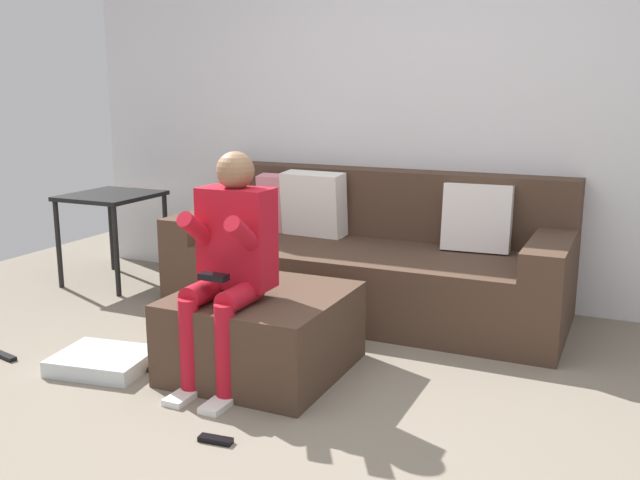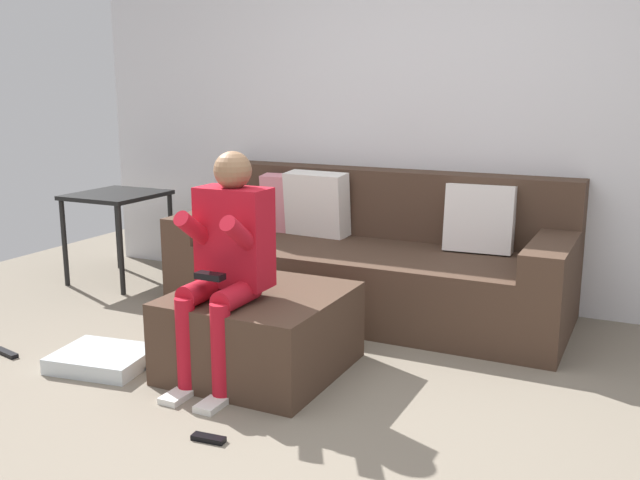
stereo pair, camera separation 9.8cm
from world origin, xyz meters
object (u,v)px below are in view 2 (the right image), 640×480
object	(u,v)px
side_table	(117,205)
remote_near_ottoman	(209,438)
couch_sectional	(371,260)
person_seated	(227,254)
storage_bin	(103,359)
remote_under_side_table	(6,353)
ottoman	(260,331)
remote_by_storage_bin	(148,362)

from	to	relation	value
side_table	remote_near_ottoman	world-z (taller)	side_table
couch_sectional	person_seated	world-z (taller)	person_seated
storage_bin	remote_under_side_table	xyz separation A→B (m)	(-0.59, -0.10, -0.03)
ottoman	remote_under_side_table	distance (m)	1.43
remote_near_ottoman	ottoman	bearing A→B (deg)	98.83
storage_bin	remote_near_ottoman	bearing A→B (deg)	-23.73
remote_near_ottoman	remote_under_side_table	size ratio (longest dim) A/B	0.77
side_table	storage_bin	bearing A→B (deg)	-51.88
person_seated	side_table	distance (m)	2.11
ottoman	remote_under_side_table	xyz separation A→B (m)	(-1.35, -0.43, -0.20)
couch_sectional	remote_under_side_table	bearing A→B (deg)	-132.15
ottoman	person_seated	xyz separation A→B (m)	(-0.07, -0.18, 0.44)
couch_sectional	remote_near_ottoman	xyz separation A→B (m)	(0.07, -1.94, -0.32)
person_seated	remote_by_storage_bin	bearing A→B (deg)	-177.14
storage_bin	remote_by_storage_bin	distance (m)	0.23
couch_sectional	side_table	size ratio (longest dim) A/B	3.76
couch_sectional	storage_bin	xyz separation A→B (m)	(-0.88, -1.53, -0.29)
person_seated	remote_under_side_table	xyz separation A→B (m)	(-1.28, -0.26, -0.63)
storage_bin	side_table	size ratio (longest dim) A/B	0.71
ottoman	person_seated	size ratio (longest dim) A/B	0.74
remote_by_storage_bin	side_table	bearing A→B (deg)	176.29
storage_bin	side_table	distance (m)	1.79
side_table	remote_under_side_table	xyz separation A→B (m)	(0.46, -1.45, -0.56)
ottoman	storage_bin	bearing A→B (deg)	-156.79
remote_near_ottoman	couch_sectional	bearing A→B (deg)	86.63
person_seated	remote_near_ottoman	bearing A→B (deg)	-65.24
remote_near_ottoman	remote_by_storage_bin	bearing A→B (deg)	139.01
ottoman	storage_bin	distance (m)	0.85
storage_bin	couch_sectional	bearing A→B (deg)	59.94
storage_bin	person_seated	bearing A→B (deg)	12.37
couch_sectional	ottoman	size ratio (longest dim) A/B	2.99
storage_bin	remote_near_ottoman	xyz separation A→B (m)	(0.95, -0.42, -0.03)
couch_sectional	remote_under_side_table	world-z (taller)	couch_sectional
side_table	remote_near_ottoman	distance (m)	2.73
side_table	remote_under_side_table	bearing A→B (deg)	-72.32
person_seated	ottoman	bearing A→B (deg)	67.03
person_seated	couch_sectional	bearing A→B (deg)	81.88
couch_sectional	ottoman	xyz separation A→B (m)	(-0.12, -1.20, -0.12)
storage_bin	side_table	bearing A→B (deg)	128.12
person_seated	remote_near_ottoman	size ratio (longest dim) A/B	7.79
remote_near_ottoman	remote_by_storage_bin	xyz separation A→B (m)	(-0.76, 0.54, 0.00)
ottoman	person_seated	distance (m)	0.48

